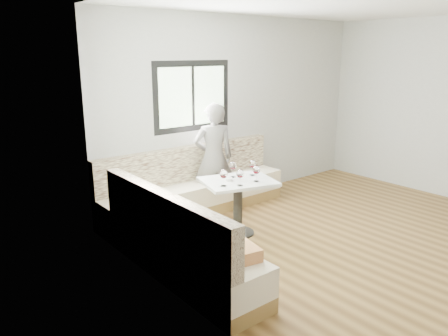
# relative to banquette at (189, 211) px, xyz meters

# --- Properties ---
(room) EXTENTS (5.01, 5.01, 2.81)m
(room) POSITION_rel_banquette_xyz_m (1.51, -1.54, 1.08)
(room) COLOR brown
(room) RESTS_ON ground
(banquette) EXTENTS (2.90, 2.80, 0.95)m
(banquette) POSITION_rel_banquette_xyz_m (0.00, 0.00, 0.00)
(banquette) COLOR olive
(banquette) RESTS_ON ground
(table) EXTENTS (1.02, 0.89, 0.71)m
(table) POSITION_rel_banquette_xyz_m (0.52, -0.34, 0.20)
(table) COLOR black
(table) RESTS_ON ground
(person) EXTENTS (0.68, 0.58, 1.59)m
(person) POSITION_rel_banquette_xyz_m (0.79, 0.52, 0.46)
(person) COLOR #5B5653
(person) RESTS_ON ground
(olive_ramekin) EXTENTS (0.09, 0.09, 0.03)m
(olive_ramekin) POSITION_rel_banquette_xyz_m (0.41, -0.29, 0.40)
(olive_ramekin) COLOR white
(olive_ramekin) RESTS_ON table
(wine_glass_a) EXTENTS (0.09, 0.09, 0.21)m
(wine_glass_a) POSITION_rel_banquette_xyz_m (0.22, -0.42, 0.53)
(wine_glass_a) COLOR white
(wine_glass_a) RESTS_ON table
(wine_glass_b) EXTENTS (0.09, 0.09, 0.21)m
(wine_glass_b) POSITION_rel_banquette_xyz_m (0.38, -0.53, 0.53)
(wine_glass_b) COLOR white
(wine_glass_b) RESTS_ON table
(wine_glass_c) EXTENTS (0.09, 0.09, 0.21)m
(wine_glass_c) POSITION_rel_banquette_xyz_m (0.65, -0.53, 0.53)
(wine_glass_c) COLOR white
(wine_glass_c) RESTS_ON table
(wine_glass_d) EXTENTS (0.09, 0.09, 0.21)m
(wine_glass_d) POSITION_rel_banquette_xyz_m (0.55, -0.20, 0.53)
(wine_glass_d) COLOR white
(wine_glass_d) RESTS_ON table
(wine_glass_e) EXTENTS (0.09, 0.09, 0.21)m
(wine_glass_e) POSITION_rel_banquette_xyz_m (0.80, -0.29, 0.53)
(wine_glass_e) COLOR white
(wine_glass_e) RESTS_ON table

